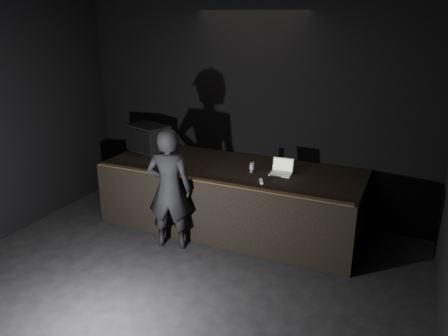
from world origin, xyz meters
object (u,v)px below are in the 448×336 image
Objects in this scene: stage_monitor at (148,138)px; laptop at (282,170)px; person at (169,189)px; beer_can at (252,167)px; stage_riser at (232,197)px.

stage_monitor is 2.45× the size of laptop.
person reaches higher than laptop.
stage_monitor reaches higher than laptop.
stage_monitor is 0.44× the size of person.
person is at bearing -146.16° from laptop.
stage_monitor is 2.07m from beer_can.
stage_riser is at bearing -135.12° from person.
stage_monitor is 4.93× the size of beer_can.
person is (-0.55, -0.95, 0.39)m from stage_riser.
beer_can is at bearing -165.45° from laptop.
laptop is 2.01× the size of beer_can.
laptop is (2.46, -0.19, -0.17)m from stage_monitor.
stage_riser is 1.84m from stage_monitor.
laptop is at bearing 3.43° from stage_riser.
laptop is 0.18× the size of person.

